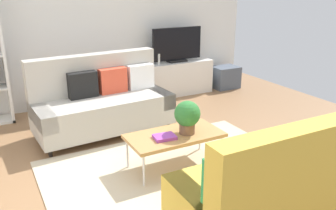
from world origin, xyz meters
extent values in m
plane|color=#936B47|center=(0.00, 0.00, 0.00)|extent=(7.68, 7.68, 0.00)
cube|color=white|center=(0.00, 2.80, 1.45)|extent=(6.40, 0.12, 2.90)
cube|color=beige|center=(0.11, -0.27, 0.01)|extent=(2.90, 2.20, 0.01)
cube|color=#B2ADA3|center=(-0.24, 1.28, 0.32)|extent=(1.95, 0.96, 0.44)
cube|color=#B2ADA3|center=(-0.26, 1.60, 0.82)|extent=(1.91, 0.32, 0.56)
cube|color=#B2ADA3|center=(0.61, 1.33, 0.43)|extent=(0.25, 0.85, 0.22)
cube|color=#B2ADA3|center=(-1.09, 1.23, 0.43)|extent=(0.25, 0.85, 0.22)
cylinder|color=black|center=(0.65, 1.00, 0.05)|extent=(0.05, 0.05, 0.10)
cylinder|color=black|center=(-1.09, 0.89, 0.05)|extent=(0.05, 0.05, 0.10)
cylinder|color=black|center=(0.61, 1.67, 0.05)|extent=(0.05, 0.05, 0.10)
cylinder|color=black|center=(-1.13, 1.56, 0.05)|extent=(0.05, 0.05, 0.10)
cube|color=white|center=(0.42, 1.46, 0.72)|extent=(0.41, 0.16, 0.36)
cube|color=#D84C33|center=(-0.03, 1.43, 0.72)|extent=(0.41, 0.16, 0.36)
cube|color=black|center=(-0.48, 1.41, 0.72)|extent=(0.41, 0.16, 0.36)
cube|color=gold|center=(0.46, -1.42, 0.32)|extent=(1.91, 0.86, 0.44)
cube|color=gold|center=(0.46, -1.74, 0.82)|extent=(1.90, 0.22, 0.56)
cube|color=gold|center=(-0.39, -1.41, 0.43)|extent=(0.21, 0.84, 0.22)
cylinder|color=black|center=(1.33, -1.09, 0.05)|extent=(0.05, 0.05, 0.10)
cube|color=#288C4C|center=(-0.21, -1.55, 0.72)|extent=(0.40, 0.14, 0.36)
cube|color=#B7844C|center=(0.16, -0.07, 0.40)|extent=(1.10, 0.56, 0.04)
cylinder|color=silver|center=(-0.34, 0.16, 0.19)|extent=(0.02, 0.02, 0.38)
cylinder|color=silver|center=(0.66, 0.16, 0.19)|extent=(0.02, 0.02, 0.38)
cylinder|color=silver|center=(-0.34, -0.30, 0.19)|extent=(0.02, 0.02, 0.38)
cylinder|color=silver|center=(0.66, -0.30, 0.19)|extent=(0.02, 0.02, 0.38)
cube|color=silver|center=(1.60, 2.46, 0.32)|extent=(1.40, 0.44, 0.64)
cube|color=black|center=(1.60, 2.44, 0.66)|extent=(0.36, 0.20, 0.04)
cube|color=black|center=(1.60, 2.44, 0.98)|extent=(1.00, 0.05, 0.60)
cube|color=white|center=(-1.37, 2.48, 1.05)|extent=(0.04, 0.36, 2.10)
cube|color=#4C5666|center=(2.70, 2.36, 0.22)|extent=(0.52, 0.40, 0.44)
cylinder|color=brown|center=(0.30, -0.11, 0.48)|extent=(0.18, 0.18, 0.12)
sphere|color=#2D7233|center=(0.30, -0.11, 0.66)|extent=(0.30, 0.30, 0.30)
cube|color=purple|center=(0.00, -0.12, 0.44)|extent=(0.26, 0.20, 0.04)
cylinder|color=#4C72B2|center=(1.02, 2.51, 0.72)|extent=(0.13, 0.13, 0.16)
cylinder|color=silver|center=(1.21, 2.42, 0.74)|extent=(0.05, 0.05, 0.19)
camera|label=1|loc=(-1.68, -3.35, 2.08)|focal=38.19mm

